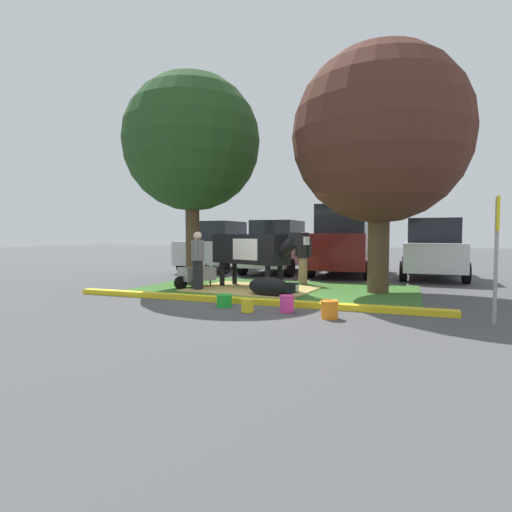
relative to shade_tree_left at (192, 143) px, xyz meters
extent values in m
plane|color=#4C4C4F|center=(2.74, -1.80, -4.16)|extent=(80.00, 80.00, 0.00)
cube|color=#386B28|center=(2.64, -0.27, -4.15)|extent=(7.33, 4.30, 0.02)
cube|color=yellow|center=(2.64, -2.57, -4.10)|extent=(8.53, 0.24, 0.12)
cube|color=tan|center=(2.08, -0.50, -4.13)|extent=(3.43, 2.72, 0.04)
cylinder|color=#4C3823|center=(0.00, 0.00, -2.77)|extent=(0.41, 0.41, 2.78)
sphere|color=#23471E|center=(0.00, 0.00, 0.02)|extent=(3.99, 3.99, 3.99)
cylinder|color=#4C3823|center=(5.29, 0.07, -2.94)|extent=(0.53, 0.53, 2.43)
sphere|color=#4C281E|center=(5.29, 0.07, -0.19)|extent=(4.38, 4.38, 4.38)
cube|color=black|center=(1.94, -0.30, -3.06)|extent=(2.39, 1.52, 0.80)
cube|color=white|center=(2.08, -0.35, -3.06)|extent=(1.11, 1.01, 0.56)
cylinder|color=black|center=(3.17, -0.80, -2.96)|extent=(0.71, 0.54, 0.58)
cube|color=black|center=(3.47, -0.93, -2.78)|extent=(0.51, 0.41, 0.32)
cube|color=white|center=(3.65, -1.00, -2.82)|extent=(0.19, 0.23, 0.20)
cylinder|color=black|center=(2.83, -0.40, -3.81)|extent=(0.14, 0.14, 0.70)
cylinder|color=black|center=(2.65, -0.85, -3.81)|extent=(0.14, 0.14, 0.70)
cylinder|color=black|center=(1.24, 0.26, -3.81)|extent=(0.14, 0.14, 0.70)
cylinder|color=black|center=(1.05, -0.20, -3.81)|extent=(0.14, 0.14, 0.70)
cylinder|color=black|center=(0.83, 0.16, -3.31)|extent=(0.06, 0.06, 0.70)
ellipsoid|color=black|center=(2.89, -1.47, -3.92)|extent=(1.18, 0.70, 0.48)
cube|color=black|center=(3.48, -1.59, -3.90)|extent=(0.32, 0.25, 0.22)
cube|color=silver|center=(3.59, -1.62, -3.90)|extent=(0.08, 0.11, 0.16)
cylinder|color=black|center=(3.27, -1.37, -4.10)|extent=(0.36, 0.17, 0.10)
cylinder|color=#9E7F5B|center=(3.07, 1.13, -3.76)|extent=(0.26, 0.26, 0.80)
cylinder|color=black|center=(3.07, 1.13, -3.09)|extent=(0.34, 0.34, 0.55)
sphere|color=tan|center=(3.07, 1.13, -2.71)|extent=(0.22, 0.22, 0.22)
cylinder|color=black|center=(3.28, 1.08, -3.06)|extent=(0.09, 0.09, 0.52)
cylinder|color=black|center=(2.85, 1.17, -3.06)|extent=(0.09, 0.09, 0.52)
cylinder|color=black|center=(0.80, -1.15, -3.76)|extent=(0.26, 0.26, 0.80)
cylinder|color=slate|center=(0.80, -1.15, -3.08)|extent=(0.34, 0.34, 0.55)
sphere|color=beige|center=(0.80, -1.15, -2.70)|extent=(0.22, 0.22, 0.22)
cylinder|color=slate|center=(0.74, -0.94, -3.05)|extent=(0.09, 0.09, 0.52)
cylinder|color=slate|center=(0.86, -1.37, -3.05)|extent=(0.09, 0.09, 0.52)
cube|color=gray|center=(0.49, -0.65, -3.76)|extent=(0.99, 1.08, 0.36)
cylinder|color=black|center=(0.23, -1.07, -3.98)|extent=(0.28, 0.36, 0.36)
cylinder|color=black|center=(0.84, -0.51, -4.04)|extent=(0.04, 0.04, 0.24)
cylinder|color=black|center=(0.47, -0.28, -4.04)|extent=(0.04, 0.04, 0.24)
cylinder|color=black|center=(1.03, -0.22, -3.64)|extent=(0.32, 0.47, 0.23)
cylinder|color=black|center=(0.65, 0.02, -3.64)|extent=(0.32, 0.47, 0.23)
cylinder|color=#99999E|center=(7.37, -3.00, -3.11)|extent=(0.06, 0.06, 2.08)
cube|color=yellow|center=(7.37, -3.00, -2.32)|extent=(0.08, 0.44, 0.56)
cylinder|color=green|center=(2.47, -3.09, -4.03)|extent=(0.31, 0.31, 0.24)
torus|color=green|center=(2.47, -3.09, -3.91)|extent=(0.34, 0.34, 0.02)
cylinder|color=yellow|center=(3.13, -3.44, -4.03)|extent=(0.25, 0.25, 0.24)
torus|color=yellow|center=(3.13, -3.44, -3.91)|extent=(0.27, 0.27, 0.02)
cylinder|color=#EA3893|center=(3.84, -3.19, -4.00)|extent=(0.27, 0.27, 0.32)
torus|color=#EA3893|center=(3.84, -3.19, -3.84)|extent=(0.30, 0.30, 0.02)
cylinder|color=orange|center=(4.72, -3.49, -4.00)|extent=(0.30, 0.30, 0.31)
torus|color=orange|center=(4.72, -3.49, -3.84)|extent=(0.33, 0.33, 0.02)
cube|color=silver|center=(-1.41, 4.72, -3.39)|extent=(1.83, 4.41, 0.90)
cube|color=black|center=(-1.41, 4.72, -2.54)|extent=(1.60, 2.21, 0.80)
cylinder|color=black|center=(-2.30, 6.15, -3.84)|extent=(0.22, 0.64, 0.64)
cylinder|color=black|center=(-0.50, 6.14, -3.84)|extent=(0.22, 0.64, 0.64)
cylinder|color=black|center=(-2.32, 3.29, -3.84)|extent=(0.22, 0.64, 0.64)
cylinder|color=black|center=(-0.52, 3.28, -3.84)|extent=(0.22, 0.64, 0.64)
cube|color=silver|center=(1.20, 4.57, -3.39)|extent=(1.83, 4.41, 0.90)
cube|color=black|center=(1.20, 4.57, -2.54)|extent=(1.60, 2.21, 0.80)
cylinder|color=black|center=(0.31, 6.01, -3.84)|extent=(0.22, 0.64, 0.64)
cylinder|color=black|center=(2.11, 6.00, -3.84)|extent=(0.22, 0.64, 0.64)
cylinder|color=black|center=(0.29, 3.15, -3.84)|extent=(0.22, 0.64, 0.64)
cylinder|color=black|center=(2.09, 3.14, -3.84)|extent=(0.22, 0.64, 0.64)
cube|color=maroon|center=(3.81, 4.59, -3.24)|extent=(1.93, 4.61, 1.20)
cube|color=black|center=(3.81, 4.59, -2.14)|extent=(1.69, 3.21, 1.00)
cylinder|color=black|center=(2.87, 6.09, -3.84)|extent=(0.22, 0.64, 0.64)
cylinder|color=black|center=(4.77, 6.08, -3.84)|extent=(0.22, 0.64, 0.64)
cylinder|color=black|center=(2.85, 3.10, -3.84)|extent=(0.22, 0.64, 0.64)
cylinder|color=black|center=(4.75, 3.09, -3.84)|extent=(0.22, 0.64, 0.64)
cube|color=silver|center=(6.75, 4.56, -3.39)|extent=(1.83, 4.41, 0.90)
cube|color=black|center=(6.75, 4.56, -2.54)|extent=(1.60, 2.21, 0.80)
cylinder|color=black|center=(5.86, 6.00, -3.84)|extent=(0.22, 0.64, 0.64)
cylinder|color=black|center=(7.66, 5.99, -3.84)|extent=(0.22, 0.64, 0.64)
cylinder|color=black|center=(5.84, 3.14, -3.84)|extent=(0.22, 0.64, 0.64)
cylinder|color=black|center=(7.64, 3.13, -3.84)|extent=(0.22, 0.64, 0.64)
camera|label=1|loc=(6.04, -10.72, -2.66)|focal=28.86mm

